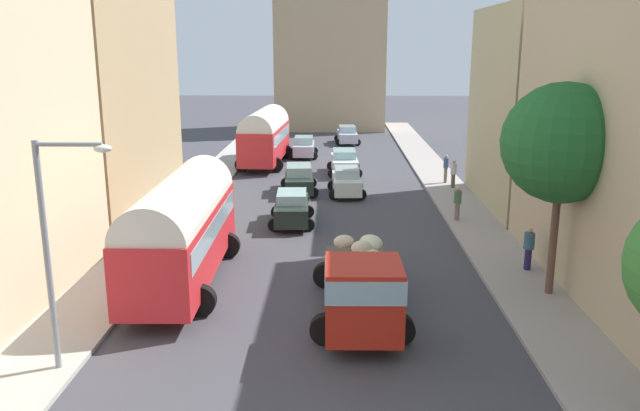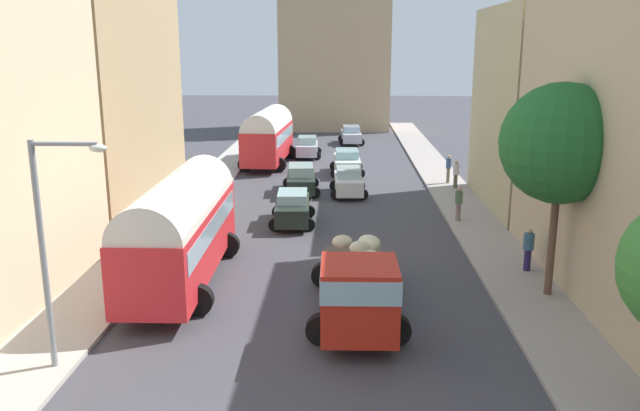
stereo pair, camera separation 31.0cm
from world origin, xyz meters
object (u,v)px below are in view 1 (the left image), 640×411
Objects in this scene: car_3 at (292,208)px; pedestrian_4 at (529,247)px; car_0 at (346,181)px; car_4 at (299,179)px; cargo_truck_0 at (361,285)px; parked_bus_1 at (265,135)px; pedestrian_3 at (458,202)px; pedestrian_0 at (453,173)px; pedestrian_2 at (446,168)px; car_1 at (344,162)px; streetlamp_near at (56,236)px; car_2 at (347,135)px; car_5 at (304,147)px; parked_bus_0 at (182,225)px.

pedestrian_4 reaches higher than car_3.
car_4 reaches higher than car_0.
parked_bus_1 is at bearing 102.22° from cargo_truck_0.
car_3 is at bearing -176.69° from pedestrian_3.
pedestrian_2 reaches higher than pedestrian_0.
car_4 is 9.11m from pedestrian_0.
parked_bus_1 is 2.29× the size of car_0.
car_0 is 2.16× the size of pedestrian_0.
pedestrian_2 is (8.85, 2.37, 0.27)m from car_4.
pedestrian_3 reaches higher than car_3.
pedestrian_0 reaches higher than car_1.
pedestrian_3 is 0.29× the size of streetlamp_near.
car_0 is 6.78m from pedestrian_2.
car_4 is at bearing 124.90° from pedestrian_4.
cargo_truck_0 is at bearing -89.40° from car_0.
streetlamp_near is (-4.75, -21.24, 2.87)m from car_4.
car_2 is at bearing 107.87° from pedestrian_0.
pedestrian_2 is at bearing -71.37° from car_2.
car_1 is 0.99× the size of car_4.
car_1 is 1.05× the size of car_2.
pedestrian_0 is at bearing 72.19° from cargo_truck_0.
car_1 is 1.14× the size of car_5.
pedestrian_2 is 1.05× the size of pedestrian_3.
streetlamp_near is (-1.50, -6.52, 1.53)m from parked_bus_0.
parked_bus_0 is at bearing -112.96° from car_0.
car_3 is 11.87m from pedestrian_0.
cargo_truck_0 is 4.17× the size of pedestrian_0.
car_2 is 26.40m from car_3.
parked_bus_1 is at bearing 118.80° from pedestrian_4.
car_2 is at bearing 80.94° from car_4.
car_2 is 2.30× the size of pedestrian_3.
pedestrian_4 is (9.65, -25.58, 0.19)m from car_5.
car_1 is 0.71× the size of streetlamp_near.
car_3 is 7.93m from pedestrian_3.
pedestrian_3 reaches higher than car_5.
streetlamp_near is (-7.49, -20.66, 2.88)m from car_0.
cargo_truck_0 is at bearing -28.97° from parked_bus_0.
car_4 is (3.25, 14.72, -1.34)m from parked_bus_0.
car_5 is 2.14× the size of pedestrian_4.
streetlamp_near is at bearing -150.75° from pedestrian_4.
car_2 is 2.30× the size of pedestrian_0.
car_1 is 13.74m from car_2.
car_1 is at bearing 78.13° from car_3.
car_0 is at bearing 132.21° from pedestrian_3.
pedestrian_0 is 1.00× the size of pedestrian_3.
car_4 is at bearing 90.49° from car_3.
streetlamp_near reaches higher than pedestrian_4.
car_1 is at bearing -91.73° from car_2.
car_0 is 1.02× the size of car_5.
parked_bus_1 is 2.22× the size of car_3.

